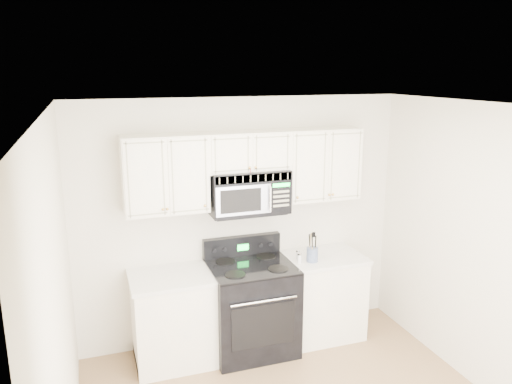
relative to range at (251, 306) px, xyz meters
name	(u,v)px	position (x,y,z in m)	size (l,w,h in m)	color
room	(313,286)	(0.02, -1.39, 0.82)	(3.51, 3.51, 2.61)	#816445
base_cabinet_left	(176,321)	(-0.78, 0.04, -0.06)	(0.86, 0.65, 0.92)	white
base_cabinet_right	(321,298)	(0.82, 0.04, -0.06)	(0.86, 0.65, 0.92)	white
range	(251,306)	(0.00, 0.00, 0.00)	(0.85, 0.77, 1.14)	black
upper_cabinets	(247,165)	(0.02, 0.19, 1.45)	(2.44, 0.37, 0.75)	white
microwave	(248,191)	(0.02, 0.15, 1.19)	(0.79, 0.45, 0.44)	black
utensil_crock	(312,254)	(0.65, -0.07, 0.52)	(0.12, 0.12, 0.32)	slate
shaker_salt	(299,258)	(0.50, -0.07, 0.49)	(0.05, 0.05, 0.11)	silver
shaker_pepper	(298,255)	(0.53, 0.03, 0.49)	(0.04, 0.04, 0.10)	silver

